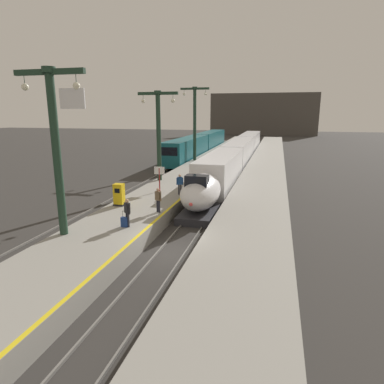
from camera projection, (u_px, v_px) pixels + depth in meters
ground_plane at (171, 253)px, 18.56m from camera, size 260.00×260.00×0.00m
platform_left at (200, 169)px, 42.73m from camera, size 4.80×110.00×1.05m
platform_right at (265, 172)px, 40.78m from camera, size 4.80×110.00×1.05m
platform_left_safety_stripe at (218, 166)px, 42.06m from camera, size 0.20×107.80×0.01m
rail_main_left at (229, 171)px, 44.63m from camera, size 0.08×110.00×0.12m
rail_main_right at (240, 171)px, 44.27m from camera, size 0.08×110.00×0.12m
rail_secondary_left at (171, 168)px, 46.58m from camera, size 0.08×110.00×0.12m
rail_secondary_right at (182, 169)px, 46.22m from camera, size 0.08×110.00×0.12m
highspeed_train_main at (239, 153)px, 48.04m from camera, size 2.92×56.35×3.60m
regional_train_adjacent at (200, 144)px, 60.05m from camera, size 2.85×36.60×3.80m
station_column_near at (56, 136)px, 17.34m from camera, size 4.00×0.68×8.83m
station_column_mid at (159, 127)px, 32.25m from camera, size 4.00×0.68×8.62m
station_column_far at (195, 117)px, 45.88m from camera, size 4.00×0.68×9.99m
passenger_near_edge at (127, 211)px, 19.55m from camera, size 0.47×0.41×1.69m
passenger_mid_platform at (158, 198)px, 22.38m from camera, size 0.53×0.35×1.69m
passenger_far_waiting at (180, 183)px, 27.31m from camera, size 0.51×0.38×1.69m
rolling_suitcase at (124, 222)px, 19.67m from camera, size 0.40×0.22×0.98m
ticket_machine_yellow at (119, 195)px, 24.15m from camera, size 0.76×0.62×1.60m
departure_info_board at (159, 174)px, 28.32m from camera, size 0.90×0.10×2.12m
terminus_back_wall at (263, 114)px, 113.02m from camera, size 36.00×2.00×14.00m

